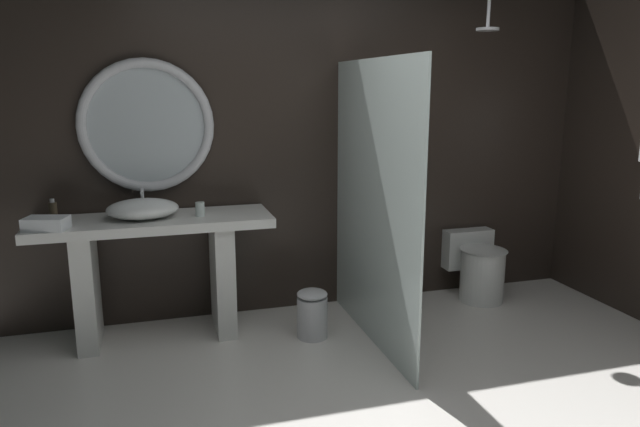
# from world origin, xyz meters

# --- Properties ---
(back_wall_panel) EXTENTS (4.80, 0.10, 2.60)m
(back_wall_panel) POSITION_xyz_m (0.00, 1.90, 1.30)
(back_wall_panel) COLOR black
(back_wall_panel) RESTS_ON ground_plane
(vanity_counter) EXTENTS (1.59, 0.54, 0.85)m
(vanity_counter) POSITION_xyz_m (-1.17, 1.56, 0.55)
(vanity_counter) COLOR silver
(vanity_counter) RESTS_ON ground_plane
(vessel_sink) EXTENTS (0.47, 0.39, 0.17)m
(vessel_sink) POSITION_xyz_m (-1.23, 1.56, 0.92)
(vessel_sink) COLOR white
(vessel_sink) RESTS_ON vanity_counter
(tumbler_cup) EXTENTS (0.06, 0.06, 0.10)m
(tumbler_cup) POSITION_xyz_m (-0.86, 1.52, 0.90)
(tumbler_cup) COLOR silver
(tumbler_cup) RESTS_ON vanity_counter
(soap_dispenser) EXTENTS (0.05, 0.05, 0.16)m
(soap_dispenser) POSITION_xyz_m (-1.79, 1.60, 0.92)
(soap_dispenser) COLOR #3D3323
(soap_dispenser) RESTS_ON vanity_counter
(round_wall_mirror) EXTENTS (0.92, 0.07, 0.92)m
(round_wall_mirror) POSITION_xyz_m (-1.17, 1.81, 1.45)
(round_wall_mirror) COLOR silver
(shower_glass_panel) EXTENTS (0.02, 1.49, 1.90)m
(shower_glass_panel) POSITION_xyz_m (0.25, 1.10, 0.95)
(shower_glass_panel) COLOR silver
(shower_glass_panel) RESTS_ON ground_plane
(rain_shower_head) EXTENTS (0.16, 0.16, 0.39)m
(rain_shower_head) POSITION_xyz_m (1.23, 1.42, 2.18)
(rain_shower_head) COLOR silver
(toilet) EXTENTS (0.42, 0.56, 0.54)m
(toilet) POSITION_xyz_m (1.38, 1.62, 0.27)
(toilet) COLOR white
(toilet) RESTS_ON ground_plane
(waste_bin) EXTENTS (0.21, 0.21, 0.35)m
(waste_bin) POSITION_xyz_m (-0.14, 1.24, 0.18)
(waste_bin) COLOR silver
(waste_bin) RESTS_ON ground_plane
(folded_hand_towel) EXTENTS (0.28, 0.22, 0.08)m
(folded_hand_towel) POSITION_xyz_m (-1.80, 1.39, 0.89)
(folded_hand_towel) COLOR white
(folded_hand_towel) RESTS_ON vanity_counter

